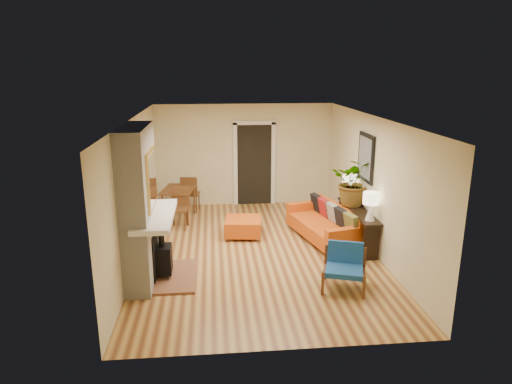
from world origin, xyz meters
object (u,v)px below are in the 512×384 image
blue_chair (345,264)px  ottoman (243,226)px  houseplant (355,182)px  lamp_near (371,203)px  sofa (327,224)px  lamp_far (349,185)px  console_table (358,217)px  dining_table (182,195)px

blue_chair → ottoman: bearing=121.3°
ottoman → houseplant: (2.27, -0.35, 1.01)m
houseplant → lamp_near: bearing=-89.4°
sofa → ottoman: bearing=167.7°
ottoman → lamp_far: (2.28, 0.03, 0.84)m
sofa → console_table: size_ratio=1.15×
lamp_near → sofa: bearing=120.5°
sofa → lamp_near: size_ratio=3.93×
ottoman → lamp_near: size_ratio=1.54×
ottoman → dining_table: size_ratio=0.48×
houseplant → console_table: bearing=-88.1°
dining_table → sofa: bearing=-28.0°
blue_chair → houseplant: 2.39m
blue_chair → lamp_far: size_ratio=1.58×
lamp_far → houseplant: bearing=-91.5°
ottoman → lamp_near: (2.28, -1.32, 0.84)m
blue_chair → lamp_near: 1.53m
sofa → lamp_near: (0.56, -0.95, 0.72)m
blue_chair → sofa: bearing=83.7°
ottoman → blue_chair: (1.49, -2.45, 0.16)m
sofa → blue_chair: bearing=-96.3°
sofa → blue_chair: size_ratio=2.49×
ottoman → dining_table: 1.89m
sofa → lamp_near: 1.31m
dining_table → blue_chair: bearing=-52.5°
lamp_far → houseplant: houseplant is taller
dining_table → lamp_far: lamp_far is taller
lamp_near → dining_table: bearing=144.6°
blue_chair → console_table: (0.79, 1.80, 0.19)m
sofa → houseplant: bearing=2.3°
lamp_far → houseplant: size_ratio=0.54×
dining_table → ottoman: bearing=-42.9°
console_table → lamp_near: lamp_near is taller
sofa → dining_table: size_ratio=1.22×
blue_chair → lamp_far: bearing=72.4°
sofa → blue_chair: (-0.23, -2.07, 0.04)m
blue_chair → dining_table: dining_table is taller
dining_table → lamp_far: bearing=-18.6°
ottoman → console_table: (2.28, -0.65, 0.36)m
dining_table → console_table: dining_table is taller
dining_table → console_table: size_ratio=0.94×
lamp_near → ottoman: bearing=149.9°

